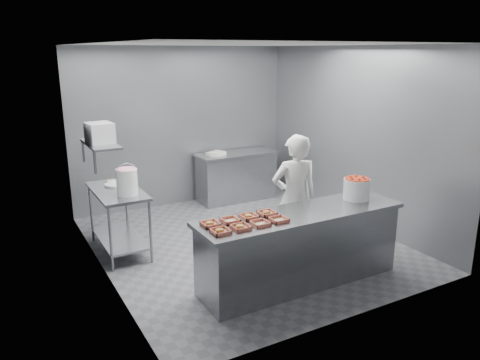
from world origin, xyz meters
name	(u,v)px	position (x,y,z in m)	size (l,w,h in m)	color
floor	(244,243)	(0.00, 0.00, 0.00)	(4.50, 4.50, 0.00)	#4C4C51
ceiling	(245,44)	(0.00, 0.00, 2.80)	(4.50, 4.50, 0.00)	white
wall_back	(183,127)	(0.00, 2.25, 1.40)	(4.00, 0.04, 2.80)	slate
wall_left	(98,166)	(-2.00, 0.00, 1.40)	(0.04, 4.50, 2.80)	slate
wall_right	(354,137)	(2.00, 0.00, 1.40)	(0.04, 4.50, 2.80)	slate
service_counter	(300,247)	(0.00, -1.35, 0.45)	(2.60, 0.70, 0.90)	slate
prep_table	(119,211)	(-1.65, 0.60, 0.59)	(0.60, 1.20, 0.90)	slate
back_counter	(236,176)	(0.90, 1.90, 0.45)	(1.50, 0.60, 0.90)	slate
wall_shelf	(100,144)	(-1.82, 0.60, 1.55)	(0.35, 0.90, 0.03)	slate
tray_0	(220,231)	(-1.12, -1.47, 0.92)	(0.19, 0.18, 0.06)	tan
tray_1	(241,227)	(-0.88, -1.47, 0.92)	(0.19, 0.18, 0.06)	tan
tray_2	(260,223)	(-0.64, -1.47, 0.92)	(0.19, 0.18, 0.04)	tan
tray_3	(279,220)	(-0.40, -1.47, 0.92)	(0.19, 0.18, 0.04)	tan
tray_4	(210,224)	(-1.12, -1.23, 0.92)	(0.19, 0.18, 0.06)	tan
tray_5	(230,220)	(-0.88, -1.23, 0.92)	(0.19, 0.18, 0.04)	tan
tray_6	(249,216)	(-0.64, -1.23, 0.92)	(0.19, 0.18, 0.06)	tan
tray_7	(267,213)	(-0.40, -1.23, 0.92)	(0.19, 0.18, 0.06)	tan
worker	(294,198)	(0.32, -0.75, 0.85)	(0.62, 0.41, 1.70)	white
strawberry_tub	(357,188)	(0.90, -1.28, 1.05)	(0.33, 0.33, 0.27)	silver
glaze_bucket	(127,181)	(-1.58, 0.32, 1.08)	(0.29, 0.27, 0.42)	silver
bucket_lid	(115,184)	(-1.61, 0.84, 0.91)	(0.29, 0.29, 0.02)	silver
rag	(112,181)	(-1.61, 1.04, 0.91)	(0.13, 0.11, 0.02)	#CCB28C
appliance	(100,133)	(-1.82, 0.59, 1.70)	(0.30, 0.35, 0.26)	gray
paper_stack	(216,153)	(0.49, 1.90, 0.93)	(0.30, 0.22, 0.06)	silver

